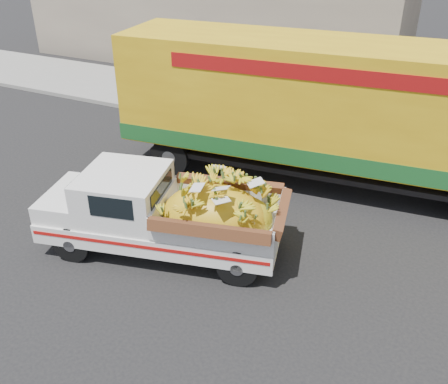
% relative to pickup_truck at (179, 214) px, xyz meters
% --- Properties ---
extents(ground, '(100.00, 100.00, 0.00)m').
position_rel_pickup_truck_xyz_m(ground, '(1.32, -0.80, -0.96)').
color(ground, black).
rests_on(ground, ground).
extents(curb, '(60.00, 0.25, 0.15)m').
position_rel_pickup_truck_xyz_m(curb, '(1.32, 6.99, -0.89)').
color(curb, gray).
rests_on(curb, ground).
extents(sidewalk, '(60.00, 4.00, 0.14)m').
position_rel_pickup_truck_xyz_m(sidewalk, '(1.32, 9.09, -0.89)').
color(sidewalk, gray).
rests_on(sidewalk, ground).
extents(building_left, '(18.00, 6.00, 5.00)m').
position_rel_pickup_truck_xyz_m(building_left, '(-6.68, 14.99, 1.54)').
color(building_left, gray).
rests_on(building_left, ground).
extents(pickup_truck, '(5.39, 2.99, 1.79)m').
position_rel_pickup_truck_xyz_m(pickup_truck, '(0.00, 0.00, 0.00)').
color(pickup_truck, black).
rests_on(pickup_truck, ground).
extents(semi_trailer, '(12.04, 3.62, 3.80)m').
position_rel_pickup_truck_xyz_m(semi_trailer, '(2.30, 4.54, 1.16)').
color(semi_trailer, black).
rests_on(semi_trailer, ground).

